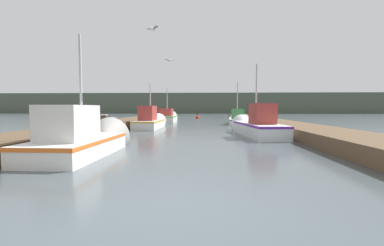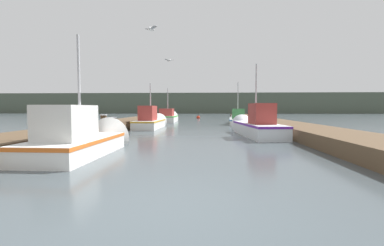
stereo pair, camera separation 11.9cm
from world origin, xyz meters
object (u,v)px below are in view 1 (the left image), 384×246
fishing_boat_0 (84,139)px  seagull_lead (169,60)px  seagull_1 (153,29)px  fishing_boat_2 (151,121)px  fishing_boat_1 (255,126)px  channel_buoy (197,117)px  fishing_boat_4 (167,117)px  fishing_boat_3 (237,119)px  mooring_piling_0 (114,126)px  mooring_piling_1 (104,126)px

fishing_boat_0 → seagull_lead: seagull_lead is taller
seagull_1 → fishing_boat_2: bearing=142.0°
fishing_boat_1 → channel_buoy: (-3.59, 21.43, -0.35)m
fishing_boat_2 → channel_buoy: bearing=80.4°
fishing_boat_4 → seagull_1: bearing=-84.0°
fishing_boat_1 → channel_buoy: 21.74m
fishing_boat_1 → fishing_boat_3: size_ratio=1.03×
fishing_boat_4 → seagull_1: (2.08, -18.21, 3.65)m
fishing_boat_2 → fishing_boat_3: 8.57m
fishing_boat_1 → fishing_boat_3: 9.86m
fishing_boat_0 → mooring_piling_0: 5.77m
mooring_piling_0 → channel_buoy: (3.96, 21.65, -0.34)m
fishing_boat_0 → mooring_piling_1: fishing_boat_0 is taller
mooring_piling_1 → seagull_lead: size_ratio=2.30×
fishing_boat_3 → channel_buoy: fishing_boat_3 is taller
fishing_boat_2 → seagull_1: 10.59m
mooring_piling_1 → seagull_lead: (2.98, 2.30, 3.61)m
fishing_boat_0 → fishing_boat_2: size_ratio=0.84×
fishing_boat_1 → fishing_boat_4: bearing=111.0°
mooring_piling_0 → channel_buoy: mooring_piling_0 is taller
fishing_boat_0 → fishing_boat_1: bearing=43.1°
fishing_boat_1 → channel_buoy: fishing_boat_1 is taller
fishing_boat_4 → mooring_piling_0: 13.49m
fishing_boat_2 → fishing_boat_1: bearing=-35.4°
fishing_boat_3 → mooring_piling_1: fishing_boat_3 is taller
fishing_boat_4 → channel_buoy: size_ratio=5.20×
seagull_1 → fishing_boat_1: bearing=88.0°
fishing_boat_0 → mooring_piling_1: size_ratio=4.05×
fishing_boat_0 → fishing_boat_4: bearing=91.1°
mooring_piling_0 → fishing_boat_0: bearing=-79.4°
fishing_boat_0 → seagull_lead: size_ratio=9.32×
fishing_boat_4 → mooring_piling_1: fishing_boat_4 is taller
fishing_boat_0 → mooring_piling_0: (-1.06, 5.67, 0.01)m
fishing_boat_4 → fishing_boat_3: bearing=-26.7°
fishing_boat_2 → mooring_piling_0: fishing_boat_2 is taller
fishing_boat_1 → mooring_piling_1: 7.80m
seagull_1 → mooring_piling_1: bearing=170.4°
mooring_piling_1 → seagull_1: size_ratio=2.23×
seagull_lead → seagull_1: 6.09m
fishing_boat_4 → channel_buoy: (2.97, 8.20, -0.32)m
fishing_boat_1 → channel_buoy: bearing=94.1°
fishing_boat_2 → mooring_piling_0: (-1.00, -4.96, 0.01)m
fishing_boat_2 → mooring_piling_0: bearing=-100.8°
mooring_piling_1 → fishing_boat_1: bearing=8.8°
seagull_lead → fishing_boat_3: bearing=-163.2°
fishing_boat_0 → fishing_boat_2: 10.63m
mooring_piling_0 → fishing_boat_2: bearing=78.6°
seagull_lead → channel_buoy: bearing=-136.4°
fishing_boat_1 → mooring_piling_0: fishing_boat_1 is taller
mooring_piling_0 → fishing_boat_4: bearing=85.8°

